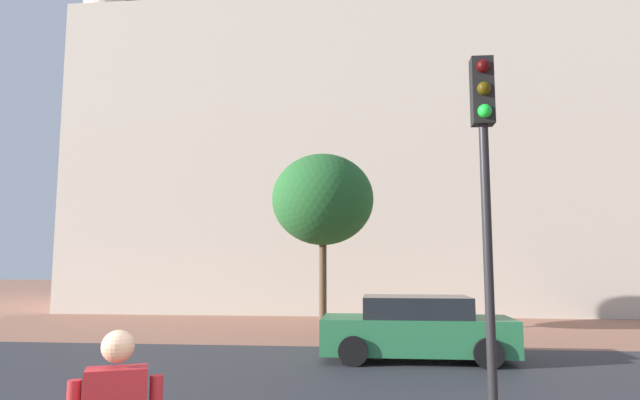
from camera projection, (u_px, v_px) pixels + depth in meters
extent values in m
plane|color=#93604C|center=(330.00, 361.00, 12.21)|extent=(120.00, 120.00, 0.00)
cube|color=#2D2D33|center=(326.00, 371.00, 11.07)|extent=(120.00, 6.54, 0.00)
cube|color=beige|center=(357.00, 175.00, 30.78)|extent=(26.61, 15.07, 14.36)
cube|color=#38424C|center=(356.00, 34.00, 31.76)|extent=(24.48, 13.86, 2.40)
cube|color=beige|center=(399.00, 77.00, 31.20)|extent=(4.02, 4.02, 25.83)
cylinder|color=beige|center=(108.00, 121.00, 26.22)|extent=(2.80, 2.80, 18.16)
cylinder|color=beige|center=(620.00, 104.00, 23.87)|extent=(2.80, 2.80, 18.40)
sphere|color=tan|center=(118.00, 346.00, 3.68)|extent=(0.22, 0.22, 0.22)
cube|color=#287042|center=(417.00, 335.00, 12.37)|extent=(4.29, 1.72, 0.79)
cube|color=black|center=(416.00, 307.00, 12.44)|extent=(2.40, 1.52, 0.48)
cylinder|color=black|center=(474.00, 342.00, 13.05)|extent=(0.64, 0.22, 0.64)
cylinder|color=black|center=(488.00, 353.00, 11.34)|extent=(0.64, 0.22, 0.64)
cylinder|color=black|center=(356.00, 340.00, 13.33)|extent=(0.64, 0.22, 0.64)
cylinder|color=black|center=(353.00, 351.00, 11.63)|extent=(0.64, 0.22, 0.64)
cylinder|color=black|center=(489.00, 279.00, 6.84)|extent=(0.12, 0.12, 3.98)
cube|color=black|center=(482.00, 92.00, 7.13)|extent=(0.28, 0.24, 0.90)
sphere|color=#390606|center=(483.00, 66.00, 7.04)|extent=(0.18, 0.18, 0.18)
sphere|color=#3C3306|center=(484.00, 88.00, 7.00)|extent=(0.18, 0.18, 0.18)
sphere|color=green|center=(485.00, 111.00, 6.97)|extent=(0.18, 0.18, 0.18)
cylinder|color=brown|center=(323.00, 286.00, 17.28)|extent=(0.24, 0.24, 2.95)
ellipsoid|color=#235B28|center=(323.00, 199.00, 17.61)|extent=(3.29, 3.29, 2.96)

